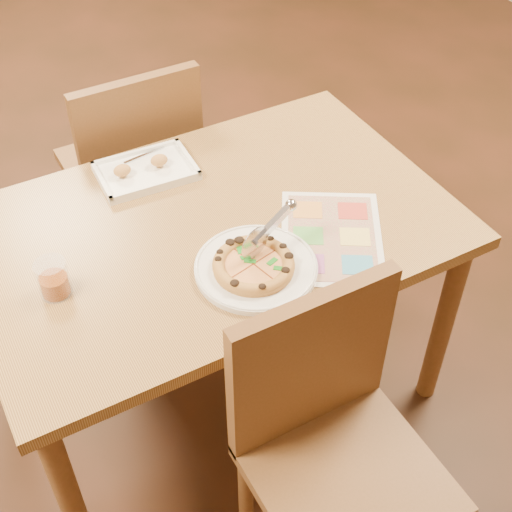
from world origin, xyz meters
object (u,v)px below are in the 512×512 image
pizza (254,265)px  glass_tumbler (54,280)px  pizza_cutter (267,231)px  dining_table (213,246)px  plate (256,268)px  chair_far (135,155)px  appetizer_tray (145,171)px  menu (332,237)px  chair_near (329,421)px

pizza → glass_tumbler: bearing=159.1°
pizza_cutter → dining_table: bearing=92.7°
dining_table → plate: 0.24m
chair_far → plate: (0.02, -0.82, 0.16)m
pizza → pizza_cutter: pizza_cutter is taller
pizza_cutter → glass_tumbler: 0.53m
pizza → pizza_cutter: size_ratio=1.20×
dining_table → glass_tumbler: size_ratio=13.25×
dining_table → plate: plate is taller
appetizer_tray → menu: (0.33, -0.49, -0.01)m
glass_tumbler → menu: glass_tumbler is taller
glass_tumbler → menu: (0.70, -0.16, -0.04)m
chair_far → menu: (0.25, -0.81, 0.16)m
pizza_cutter → glass_tumbler: bearing=148.8°
chair_far → appetizer_tray: bearing=76.9°
pizza_cutter → glass_tumbler: (-0.51, 0.14, -0.05)m
plate → pizza_cutter: size_ratio=1.80×
glass_tumbler → menu: 0.72m
chair_near → pizza_cutter: bearing=81.2°
chair_far → pizza_cutter: (0.06, -0.79, 0.25)m
dining_table → menu: 0.34m
chair_near → pizza: size_ratio=2.27×
chair_near → pizza: chair_near is taller
dining_table → plate: (0.02, -0.22, 0.09)m
appetizer_tray → glass_tumbler: (-0.37, -0.34, 0.03)m
chair_far → pizza_cutter: 0.83m
dining_table → pizza: (0.01, -0.22, 0.11)m
pizza_cutter → appetizer_tray: (-0.14, 0.48, -0.08)m
menu → plate: bearing=-177.3°
plate → appetizer_tray: (-0.09, 0.50, 0.00)m
dining_table → menu: bearing=-39.3°
appetizer_tray → pizza: bearing=-81.0°
dining_table → pizza: 0.25m
chair_near → appetizer_tray: (-0.07, 0.89, 0.17)m
pizza → dining_table: bearing=91.9°
dining_table → menu: (0.25, -0.21, 0.09)m
chair_near → plate: (0.02, 0.38, 0.16)m
dining_table → glass_tumbler: glass_tumbler is taller
chair_near → appetizer_tray: size_ratio=1.64×
dining_table → pizza: size_ratio=6.27×
chair_near → plate: chair_near is taller
chair_near → pizza: (0.01, 0.38, 0.18)m
chair_near → chair_far: same height
plate → chair_far: bearing=91.2°
menu → chair_near: bearing=-122.6°
chair_near → pizza_cutter: (0.06, 0.41, 0.25)m
appetizer_tray → glass_tumbler: 0.50m
chair_near → pizza_cutter: chair_near is taller
chair_far → pizza_cutter: bearing=94.6°
appetizer_tray → chair_near: bearing=-85.3°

